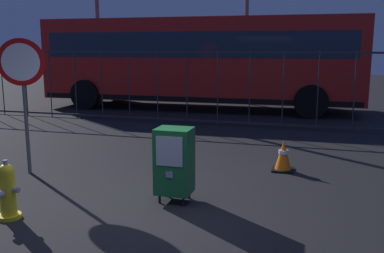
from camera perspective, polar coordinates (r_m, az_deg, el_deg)
name	(u,v)px	position (r m, az deg, el deg)	size (l,w,h in m)	color
ground_plane	(145,209)	(5.71, -6.36, -10.92)	(60.00, 60.00, 0.00)	black
fire_hydrant	(7,191)	(5.74, -23.47, -7.95)	(0.33, 0.32, 0.75)	yellow
newspaper_box_primary	(174,161)	(5.79, -2.39, -4.62)	(0.48, 0.42, 1.02)	black
stop_sign	(23,78)	(7.43, -21.74, 6.09)	(0.71, 0.31, 2.23)	#4C4F54
traffic_cone	(283,156)	(7.45, 12.13, -3.86)	(0.36, 0.36, 0.53)	black
fence_barrier	(234,88)	(11.33, 5.58, 5.14)	(18.03, 0.04, 2.00)	#2D2D33
bus_near	(200,58)	(14.59, 1.08, 9.13)	(10.55, 2.97, 3.00)	red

